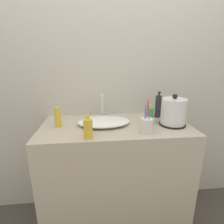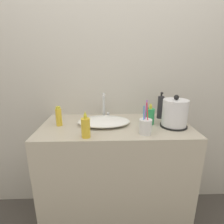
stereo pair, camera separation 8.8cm
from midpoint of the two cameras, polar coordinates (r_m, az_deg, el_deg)
The scene contains 10 objects.
wall_back at distance 1.52m, azimuth 2.34°, elevation 13.72°, with size 6.00×0.04×2.60m.
vanity_counter at distance 1.54m, azimuth 2.80°, elevation -20.25°, with size 1.11×0.55×0.91m.
sink_basin at distance 1.31m, azimuth -0.78°, elevation -3.08°, with size 0.39×0.26×0.05m.
faucet at distance 1.44m, azimuth -0.72°, elevation 2.33°, with size 0.06×0.11×0.21m.
electric_kettle at distance 1.34m, azimuth 21.56°, elevation -0.67°, with size 0.19×0.19×0.23m.
toothbrush_cup at distance 1.17m, azimuth 12.99°, elevation -4.58°, with size 0.08×0.08×0.22m.
lotion_bottle at distance 1.50m, azimuth 17.18°, elevation 1.50°, with size 0.05×0.05×0.22m.
shampoo_bottle at distance 1.32m, azimuth -15.19°, elevation -1.47°, with size 0.04×0.04×0.15m.
mouthwash_bottle at distance 1.35m, azimuth 14.16°, elevation -1.25°, with size 0.06×0.06×0.16m.
hand_cream_bottle at distance 1.09m, azimuth -6.29°, elevation -5.01°, with size 0.06×0.06×0.17m.
Camera 2 is at (-0.07, -0.96, 1.37)m, focal length 28.00 mm.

